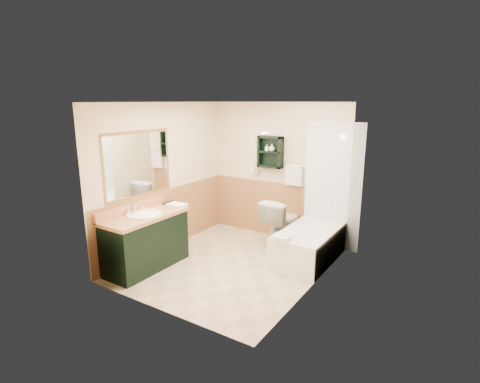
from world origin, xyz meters
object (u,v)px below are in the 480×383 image
(bathtub, at_px, (310,244))
(soap_bottle_b, at_px, (272,148))
(toilet, at_px, (282,222))
(vanity_book, at_px, (167,195))
(wall_shelf, at_px, (270,152))
(vanity, at_px, (146,241))
(soap_bottle_a, at_px, (267,149))
(hair_dryer, at_px, (256,170))

(bathtub, distance_m, soap_bottle_b, 1.77)
(bathtub, height_order, toilet, toilet)
(soap_bottle_b, bearing_deg, vanity_book, -126.18)
(bathtub, xyz_separation_m, toilet, (-0.65, 0.30, 0.16))
(wall_shelf, relative_size, vanity, 0.43)
(bathtub, distance_m, vanity_book, 2.40)
(wall_shelf, height_order, bathtub, wall_shelf)
(bathtub, xyz_separation_m, soap_bottle_a, (-1.09, 0.53, 1.35))
(bathtub, relative_size, soap_bottle_a, 13.00)
(vanity, height_order, bathtub, vanity)
(wall_shelf, relative_size, soap_bottle_b, 4.24)
(vanity_book, bearing_deg, wall_shelf, 54.77)
(soap_bottle_a, bearing_deg, soap_bottle_b, 0.00)
(hair_dryer, relative_size, soap_bottle_b, 1.85)
(hair_dryer, xyz_separation_m, toilet, (0.68, -0.27, -0.80))
(vanity, bearing_deg, vanity_book, 104.30)
(toilet, relative_size, soap_bottle_b, 6.29)
(hair_dryer, height_order, bathtub, hair_dryer)
(vanity, height_order, soap_bottle_b, soap_bottle_b)
(wall_shelf, xyz_separation_m, soap_bottle_a, (-0.06, -0.01, 0.04))
(soap_bottle_a, bearing_deg, vanity, -111.25)
(bathtub, height_order, soap_bottle_b, soap_bottle_b)
(bathtub, relative_size, toilet, 1.84)
(bathtub, bearing_deg, soap_bottle_a, 153.92)
(bathtub, height_order, soap_bottle_a, soap_bottle_a)
(hair_dryer, height_order, soap_bottle_b, soap_bottle_b)
(wall_shelf, bearing_deg, hair_dryer, 175.24)
(wall_shelf, bearing_deg, bathtub, -27.65)
(hair_dryer, bearing_deg, soap_bottle_b, -5.13)
(hair_dryer, xyz_separation_m, bathtub, (1.33, -0.56, -0.96))
(soap_bottle_b, bearing_deg, vanity, -113.44)
(vanity, xyz_separation_m, soap_bottle_a, (0.83, 2.14, 1.18))
(toilet, distance_m, soap_bottle_b, 1.29)
(vanity_book, bearing_deg, vanity, -75.71)
(hair_dryer, bearing_deg, toilet, -21.34)
(hair_dryer, height_order, soap_bottle_a, soap_bottle_a)
(bathtub, bearing_deg, toilet, 155.34)
(hair_dryer, bearing_deg, wall_shelf, -4.76)
(toilet, distance_m, soap_bottle_a, 1.29)
(vanity, bearing_deg, soap_bottle_b, 66.56)
(vanity_book, bearing_deg, toilet, 41.21)
(hair_dryer, xyz_separation_m, vanity_book, (-0.76, -1.53, -0.26))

